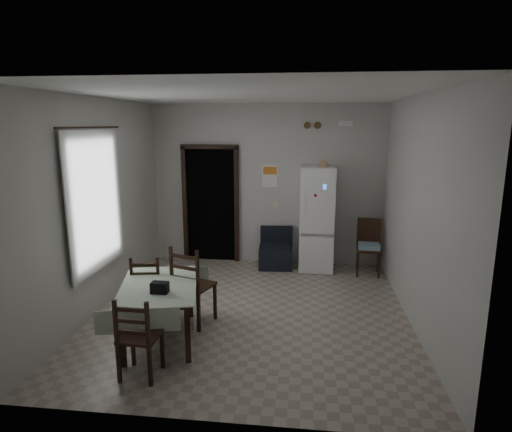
{
  "coord_description": "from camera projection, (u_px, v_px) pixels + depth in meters",
  "views": [
    {
      "loc": [
        0.7,
        -5.45,
        2.54
      ],
      "look_at": [
        0.0,
        0.5,
        1.25
      ],
      "focal_mm": 30.0,
      "sensor_mm": 36.0,
      "label": 1
    }
  ],
  "objects": [
    {
      "name": "ground",
      "position": [
        252.0,
        312.0,
        5.91
      ],
      "size": [
        4.5,
        4.5,
        0.0
      ],
      "primitive_type": "plane",
      "color": "#A29585",
      "rests_on": "ground"
    },
    {
      "name": "ceiling",
      "position": [
        251.0,
        94.0,
        5.29
      ],
      "size": [
        4.2,
        4.5,
        0.02
      ],
      "primitive_type": null,
      "color": "white",
      "rests_on": "ground"
    },
    {
      "name": "calendar_image",
      "position": [
        270.0,
        171.0,
        7.71
      ],
      "size": [
        0.24,
        0.01,
        0.14
      ],
      "primitive_type": "cube",
      "color": "orange",
      "rests_on": "ground"
    },
    {
      "name": "calendar",
      "position": [
        270.0,
        176.0,
        7.73
      ],
      "size": [
        0.28,
        0.02,
        0.4
      ],
      "primitive_type": "cube",
      "color": "white",
      "rests_on": "ground"
    },
    {
      "name": "curtain",
      "position": [
        96.0,
        201.0,
        5.62
      ],
      "size": [
        0.02,
        1.45,
        1.85
      ],
      "primitive_type": "cube",
      "color": "beige",
      "rests_on": "ground"
    },
    {
      "name": "dining_chair_far_right",
      "position": [
        194.0,
        284.0,
        5.49
      ],
      "size": [
        0.58,
        0.58,
        1.06
      ],
      "primitive_type": null,
      "rotation": [
        0.0,
        0.0,
        2.81
      ],
      "color": "black",
      "rests_on": "ground"
    },
    {
      "name": "vent_right",
      "position": [
        318.0,
        125.0,
        7.45
      ],
      "size": [
        0.12,
        0.03,
        0.12
      ],
      "primitive_type": "cylinder",
      "rotation": [
        1.57,
        0.0,
        0.0
      ],
      "color": "brown",
      "rests_on": "ground"
    },
    {
      "name": "dining_chair_far_left",
      "position": [
        148.0,
        287.0,
        5.6
      ],
      "size": [
        0.45,
        0.45,
        0.9
      ],
      "primitive_type": null,
      "rotation": [
        0.0,
        0.0,
        3.31
      ],
      "color": "black",
      "rests_on": "ground"
    },
    {
      "name": "wall_left",
      "position": [
        99.0,
        206.0,
        5.84
      ],
      "size": [
        0.02,
        4.5,
        2.9
      ],
      "primitive_type": null,
      "color": "beige",
      "rests_on": "ground"
    },
    {
      "name": "tan_cone",
      "position": [
        324.0,
        162.0,
        7.22
      ],
      "size": [
        0.21,
        0.21,
        0.16
      ],
      "primitive_type": "cone",
      "rotation": [
        0.0,
        0.0,
        0.06
      ],
      "color": "tan",
      "rests_on": "fridge"
    },
    {
      "name": "wall_front",
      "position": [
        216.0,
        264.0,
        3.42
      ],
      "size": [
        4.2,
        0.02,
        2.9
      ],
      "primitive_type": null,
      "color": "beige",
      "rests_on": "ground"
    },
    {
      "name": "emergency_light",
      "position": [
        345.0,
        124.0,
        7.36
      ],
      "size": [
        0.25,
        0.07,
        0.09
      ],
      "primitive_type": "cube",
      "color": "white",
      "rests_on": "ground"
    },
    {
      "name": "corner_chair",
      "position": [
        369.0,
        248.0,
        7.29
      ],
      "size": [
        0.45,
        0.45,
        0.95
      ],
      "primitive_type": null,
      "rotation": [
        0.0,
        0.0,
        -0.09
      ],
      "color": "black",
      "rests_on": "ground"
    },
    {
      "name": "wall_right",
      "position": [
        417.0,
        213.0,
        5.36
      ],
      "size": [
        0.02,
        4.5,
        2.9
      ],
      "primitive_type": null,
      "color": "beige",
      "rests_on": "ground"
    },
    {
      "name": "curtain_rod",
      "position": [
        91.0,
        127.0,
        5.42
      ],
      "size": [
        0.02,
        1.6,
        0.02
      ],
      "primitive_type": "cylinder",
      "rotation": [
        1.57,
        0.0,
        0.0
      ],
      "color": "black",
      "rests_on": "ground"
    },
    {
      "name": "vent_left",
      "position": [
        307.0,
        125.0,
        7.47
      ],
      "size": [
        0.12,
        0.03,
        0.12
      ],
      "primitive_type": "cylinder",
      "rotation": [
        1.57,
        0.0,
        0.0
      ],
      "color": "brown",
      "rests_on": "ground"
    },
    {
      "name": "fridge",
      "position": [
        317.0,
        219.0,
        7.48
      ],
      "size": [
        0.6,
        0.6,
        1.83
      ],
      "primitive_type": null,
      "rotation": [
        0.0,
        0.0,
        -0.02
      ],
      "color": "white",
      "rests_on": "ground"
    },
    {
      "name": "black_bag",
      "position": [
        160.0,
        288.0,
        4.79
      ],
      "size": [
        0.19,
        0.12,
        0.12
      ],
      "primitive_type": "cube",
      "rotation": [
        0.0,
        0.0,
        -0.03
      ],
      "color": "black",
      "rests_on": "dining_table"
    },
    {
      "name": "dining_table",
      "position": [
        160.0,
        312.0,
        5.1
      ],
      "size": [
        1.16,
        1.49,
        0.69
      ],
      "primitive_type": null,
      "rotation": [
        0.0,
        0.0,
        0.24
      ],
      "color": "#ABBFA3",
      "rests_on": "ground"
    },
    {
      "name": "wall_back",
      "position": [
        267.0,
        185.0,
        7.79
      ],
      "size": [
        4.2,
        0.02,
        2.9
      ],
      "primitive_type": null,
      "color": "beige",
      "rests_on": "ground"
    },
    {
      "name": "dining_chair_near_head",
      "position": [
        140.0,
        336.0,
        4.33
      ],
      "size": [
        0.4,
        0.4,
        0.89
      ],
      "primitive_type": null,
      "rotation": [
        0.0,
        0.0,
        3.1
      ],
      "color": "black",
      "rests_on": "ground"
    },
    {
      "name": "navy_seat",
      "position": [
        276.0,
        248.0,
        7.68
      ],
      "size": [
        0.62,
        0.6,
        0.71
      ],
      "primitive_type": null,
      "rotation": [
        0.0,
        0.0,
        0.06
      ],
      "color": "black",
      "rests_on": "ground"
    },
    {
      "name": "window_recess",
      "position": [
        88.0,
        201.0,
        5.63
      ],
      "size": [
        0.1,
        1.2,
        1.6
      ],
      "primitive_type": "cube",
      "color": "silver",
      "rests_on": "ground"
    },
    {
      "name": "doorway",
      "position": [
        213.0,
        203.0,
        8.18
      ],
      "size": [
        1.06,
        0.52,
        2.22
      ],
      "color": "black",
      "rests_on": "ground"
    },
    {
      "name": "light_switch",
      "position": [
        275.0,
        204.0,
        7.83
      ],
      "size": [
        0.08,
        0.02,
        0.12
      ],
      "primitive_type": "cube",
      "color": "beige",
      "rests_on": "ground"
    }
  ]
}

